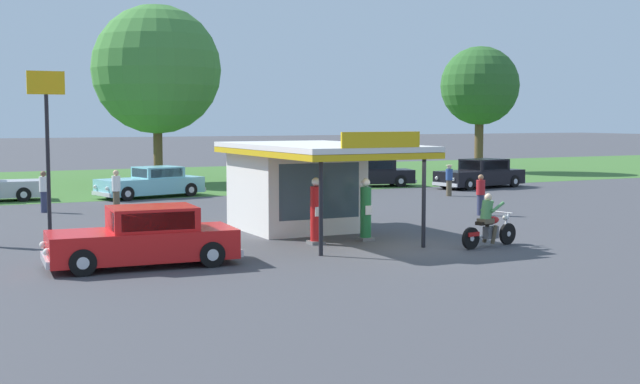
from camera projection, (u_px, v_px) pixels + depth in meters
name	position (u px, v px, depth m)	size (l,w,h in m)	color
ground_plane	(410.00, 248.00, 24.29)	(300.00, 300.00, 0.00)	#424247
grass_verge_strip	(144.00, 180.00, 51.04)	(120.00, 24.00, 0.01)	#3D6B2D
service_station_kiosk	(301.00, 180.00, 27.85)	(4.25, 7.83, 3.39)	silver
gas_pump_nearside	(316.00, 214.00, 24.97)	(0.44, 0.44, 2.00)	slate
gas_pump_offside	(366.00, 212.00, 25.73)	(0.44, 0.44, 1.93)	slate
motorcycle_with_rider	(489.00, 225.00, 24.44)	(2.22, 0.73, 1.58)	black
featured_classic_sedan	(144.00, 239.00, 21.31)	(4.97, 2.23, 1.52)	red
parked_car_back_row_right	(367.00, 174.00, 46.33)	(5.68, 3.01, 1.48)	black
parked_car_back_row_left	(152.00, 183.00, 39.98)	(5.40, 3.04, 1.45)	#7AC6D1
parked_car_back_row_far_right	(481.00, 175.00, 45.48)	(5.57, 2.75, 1.56)	black
parked_car_back_row_centre	(297.00, 183.00, 40.47)	(5.24, 2.47, 1.44)	gold
bystander_chatting_near_pumps	(44.00, 191.00, 33.40)	(0.34, 0.34, 1.67)	#2D3351
bystander_strolling_foreground	(116.00, 190.00, 33.34)	(0.34, 0.34, 1.71)	brown
bystander_standing_back_lot	(449.00, 179.00, 40.55)	(0.34, 0.34, 1.53)	brown
bystander_leaning_by_kiosk	(481.00, 194.00, 32.45)	(0.34, 0.34, 1.59)	#2D3351
tree_oak_right	(479.00, 88.00, 58.43)	(5.48, 5.48, 8.78)	brown
tree_oak_centre	(159.00, 72.00, 47.94)	(7.39, 7.39, 10.26)	brown
roadside_pole_sign	(47.00, 127.00, 25.18)	(1.10, 0.12, 5.17)	black
spare_tire_stack	(218.00, 238.00, 25.16)	(0.60, 0.60, 0.36)	black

